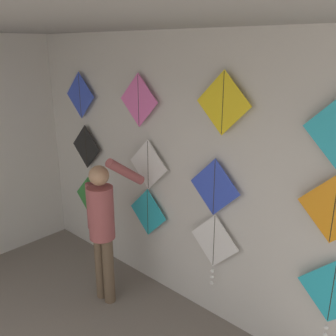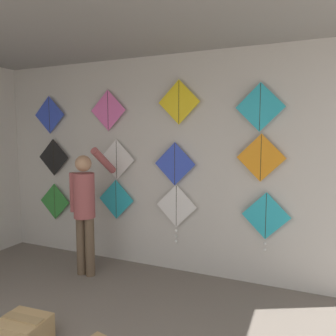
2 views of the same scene
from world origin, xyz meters
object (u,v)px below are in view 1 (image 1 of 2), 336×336
(shopkeeper, at_px, (103,222))
(kite_2, at_px, (214,245))
(kite_4, at_px, (86,147))
(kite_8, at_px, (80,95))
(kite_9, at_px, (139,100))
(kite_5, at_px, (148,165))
(kite_10, at_px, (223,103))
(kite_6, at_px, (214,187))
(kite_7, at_px, (334,209))
(kite_0, at_px, (89,197))
(kite_3, at_px, (332,295))
(kite_1, at_px, (148,212))

(shopkeeper, bearing_deg, kite_2, 25.20)
(kite_4, distance_m, kite_8, 0.64)
(kite_4, height_order, kite_9, kite_9)
(shopkeeper, bearing_deg, kite_5, 72.87)
(kite_8, distance_m, kite_10, 2.08)
(shopkeeper, relative_size, kite_6, 2.96)
(kite_7, relative_size, kite_8, 1.00)
(kite_0, relative_size, kite_4, 1.00)
(kite_4, bearing_deg, kite_2, -0.03)
(kite_3, relative_size, kite_10, 1.25)
(kite_0, distance_m, kite_3, 3.12)
(kite_2, height_order, kite_6, kite_6)
(kite_8, height_order, kite_10, kite_10)
(kite_1, distance_m, kite_10, 1.60)
(kite_1, height_order, kite_6, kite_6)
(kite_10, bearing_deg, kite_0, 180.00)
(kite_0, bearing_deg, kite_5, 0.00)
(kite_0, height_order, kite_2, kite_2)
(kite_0, xyz_separation_m, kite_4, (0.01, 0.00, 0.68))
(kite_10, bearing_deg, kite_2, -178.09)
(kite_6, bearing_deg, kite_9, 180.00)
(shopkeeper, distance_m, kite_4, 1.22)
(kite_5, bearing_deg, kite_2, -0.06)
(kite_1, height_order, kite_3, kite_1)
(kite_0, relative_size, kite_5, 1.00)
(kite_10, bearing_deg, kite_1, 180.00)
(kite_7, bearing_deg, kite_9, 180.00)
(kite_10, bearing_deg, kite_8, 180.00)
(kite_3, height_order, kite_4, kite_4)
(kite_2, bearing_deg, kite_4, 179.97)
(kite_2, bearing_deg, shopkeeper, -152.89)
(kite_4, bearing_deg, kite_7, 0.00)
(kite_2, distance_m, kite_10, 1.35)
(kite_9, height_order, kite_10, kite_10)
(kite_10, bearing_deg, kite_6, 180.00)
(kite_3, relative_size, kite_9, 1.25)
(kite_1, bearing_deg, kite_8, 180.00)
(kite_10, bearing_deg, kite_9, 180.00)
(kite_2, distance_m, kite_3, 1.11)
(kite_3, distance_m, kite_5, 2.09)
(kite_1, xyz_separation_m, kite_8, (-1.14, 0.00, 1.19))
(shopkeeper, xyz_separation_m, kite_4, (-0.97, 0.53, 0.52))
(shopkeeper, height_order, kite_4, kite_4)
(kite_1, height_order, kite_8, kite_8)
(kite_7, xyz_separation_m, kite_9, (-2.05, 0.00, 0.59))
(kite_5, bearing_deg, kite_6, 0.00)
(kite_3, xyz_separation_m, kite_4, (-3.11, 0.00, 0.61))
(kite_3, height_order, kite_10, kite_10)
(shopkeeper, xyz_separation_m, kite_7, (2.07, 0.53, 0.61))
(kite_1, bearing_deg, shopkeeper, -103.33)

